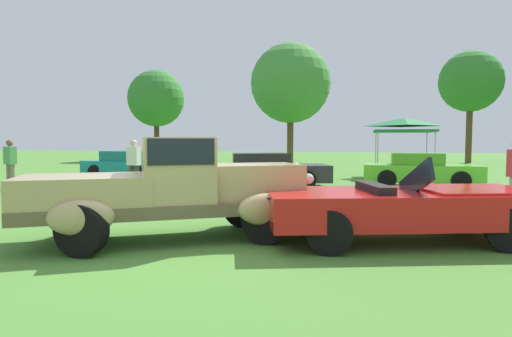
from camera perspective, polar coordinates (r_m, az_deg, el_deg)
name	(u,v)px	position (r m, az deg, el deg)	size (l,w,h in m)	color
ground_plane	(175,245)	(7.03, -10.60, -9.92)	(120.00, 120.00, 0.00)	#4C8433
feature_pickup_truck	(172,188)	(7.27, -11.06, -2.50)	(4.70, 3.52, 1.70)	brown
neighbor_convertible	(407,206)	(7.47, 19.31, -4.73)	(4.71, 2.89, 1.40)	red
show_car_teal	(129,165)	(19.32, -16.43, 0.39)	(4.25, 2.34, 1.22)	teal
show_car_charcoal	(265,170)	(15.34, 1.15, -0.26)	(4.78, 2.98, 1.22)	#28282D
show_car_lime	(420,170)	(16.56, 20.88, -0.21)	(4.02, 1.85, 1.22)	#60C62D
spectator_between_cars	(134,164)	(14.55, -15.85, 0.63)	(0.43, 0.29, 1.69)	#383838
spectator_by_row	(10,163)	(16.80, -29.73, 0.68)	(0.45, 0.34, 1.69)	#7F7056
canopy_tent_left_field	(404,124)	(20.85, 18.96, 5.58)	(2.61, 2.61, 2.71)	#B7B7BC
treeline_far_left	(156,99)	(38.72, -13.06, 8.97)	(4.85, 4.85, 7.76)	#47331E
treeline_mid_left	(290,83)	(30.28, 4.58, 11.15)	(5.48, 5.48, 8.36)	brown
treeline_center	(471,82)	(36.17, 26.50, 10.23)	(4.51, 4.51, 8.33)	brown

